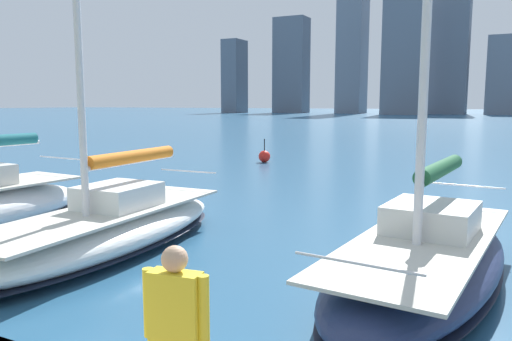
{
  "coord_description": "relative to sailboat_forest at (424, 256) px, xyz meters",
  "views": [
    {
      "loc": [
        -4.61,
        2.47,
        3.51
      ],
      "look_at": [
        -0.33,
        -6.14,
        2.2
      ],
      "focal_mm": 35.0,
      "sensor_mm": 36.0,
      "label": 1
    }
  ],
  "objects": [
    {
      "name": "sailboat_orange",
      "position": [
        7.08,
        0.87,
        -0.03
      ],
      "size": [
        2.74,
        8.07,
        10.75
      ],
      "color": "white",
      "rests_on": "ground"
    },
    {
      "name": "person_yellow_shirt",
      "position": [
        1.22,
        6.26,
        1.0
      ],
      "size": [
        0.62,
        0.25,
        1.71
      ],
      "color": "gray",
      "rests_on": "dock_pier"
    },
    {
      "name": "channel_buoy",
      "position": [
        11.44,
        -16.97,
        -0.28
      ],
      "size": [
        0.7,
        0.7,
        1.4
      ],
      "color": "red",
      "rests_on": "ground"
    },
    {
      "name": "city_skyline",
      "position": [
        4.59,
        -154.61,
        18.78
      ],
      "size": [
        173.02,
        22.52,
        53.46
      ],
      "color": "slate",
      "rests_on": "ground"
    },
    {
      "name": "sailboat_forest",
      "position": [
        0.0,
        0.0,
        0.0
      ],
      "size": [
        3.42,
        8.06,
        12.82
      ],
      "color": "navy",
      "rests_on": "ground"
    }
  ]
}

